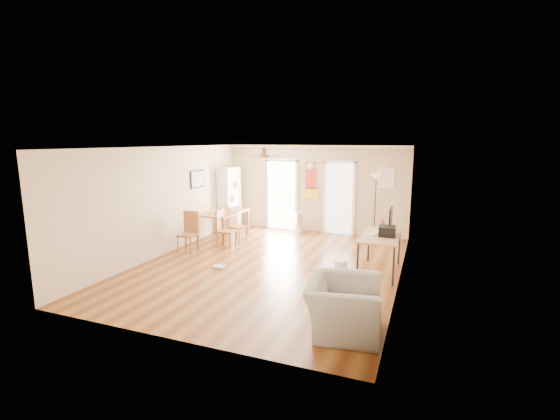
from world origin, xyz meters
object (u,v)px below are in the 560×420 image
at_px(wastebasket_a, 325,274).
at_px(armchair, 344,306).
at_px(dining_chair_right_b, 226,229).
at_px(dining_chair_right_a, 238,225).
at_px(dining_table, 224,225).
at_px(bookshelf, 229,199).
at_px(computer_desk, 380,254).
at_px(printer, 387,231).
at_px(wastebasket_b, 341,267).
at_px(torchiere_lamp, 375,207).
at_px(dining_chair_near, 188,233).
at_px(trash_can, 300,223).

distance_m(wastebasket_a, armchair, 2.01).
bearing_deg(dining_chair_right_b, dining_chair_right_a, -4.59).
bearing_deg(dining_chair_right_a, dining_table, 80.19).
bearing_deg(wastebasket_a, armchair, -67.67).
xyz_separation_m(bookshelf, computer_desk, (4.86, -2.43, -0.56)).
height_order(computer_desk, printer, printer).
relative_size(dining_chair_right_b, wastebasket_b, 3.19).
bearing_deg(wastebasket_b, printer, 26.02).
height_order(dining_chair_right_b, torchiere_lamp, torchiere_lamp).
bearing_deg(printer, armchair, -98.85).
relative_size(bookshelf, dining_chair_right_b, 1.97).
height_order(dining_chair_right_a, dining_chair_near, dining_chair_near).
bearing_deg(trash_can, dining_chair_near, -123.53).
relative_size(torchiere_lamp, printer, 4.78).
bearing_deg(dining_chair_right_b, armchair, -135.97).
bearing_deg(printer, dining_chair_near, 179.44).
xyz_separation_m(torchiere_lamp, computer_desk, (0.49, -2.84, -0.52)).
relative_size(dining_table, trash_can, 2.55).
bearing_deg(dining_chair_right_a, printer, -95.78).
relative_size(dining_chair_near, armchair, 0.85).
distance_m(computer_desk, printer, 0.52).
distance_m(bookshelf, printer, 5.56).
bearing_deg(dining_chair_right_a, armchair, -126.05).
xyz_separation_m(wastebasket_a, wastebasket_b, (0.21, 0.50, 0.00)).
relative_size(dining_chair_near, wastebasket_b, 3.26).
bearing_deg(armchair, trash_can, 16.97).
xyz_separation_m(bookshelf, dining_table, (0.39, -1.07, -0.58)).
xyz_separation_m(dining_chair_right_b, trash_can, (1.26, 2.24, -0.19)).
xyz_separation_m(torchiere_lamp, wastebasket_b, (-0.23, -3.28, -0.77)).
xyz_separation_m(trash_can, computer_desk, (2.66, -2.76, 0.11)).
bearing_deg(torchiere_lamp, wastebasket_a, -96.59).
distance_m(trash_can, armchair, 6.07).
bearing_deg(dining_table, wastebasket_b, -25.50).
xyz_separation_m(dining_table, wastebasket_b, (3.75, -1.79, -0.23)).
height_order(trash_can, printer, printer).
distance_m(bookshelf, dining_chair_near, 2.67).
xyz_separation_m(printer, wastebasket_a, (-1.06, -0.92, -0.76)).
distance_m(dining_chair_near, wastebasket_b, 3.91).
distance_m(dining_chair_right_a, torchiere_lamp, 3.85).
xyz_separation_m(dining_chair_right_a, dining_chair_near, (-0.69, -1.34, 0.03)).
xyz_separation_m(dining_table, computer_desk, (4.47, -1.35, 0.02)).
xyz_separation_m(dining_table, dining_chair_right_b, (0.55, -0.83, 0.11)).
bearing_deg(bookshelf, dining_chair_near, -71.91).
relative_size(dining_table, armchair, 1.31).
height_order(trash_can, armchair, armchair).
xyz_separation_m(bookshelf, trash_can, (2.20, 0.33, -0.66)).
height_order(dining_table, trash_can, dining_table).
distance_m(dining_table, dining_chair_right_b, 1.00).
bearing_deg(wastebasket_a, dining_chair_near, 168.59).
height_order(trash_can, wastebasket_a, trash_can).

